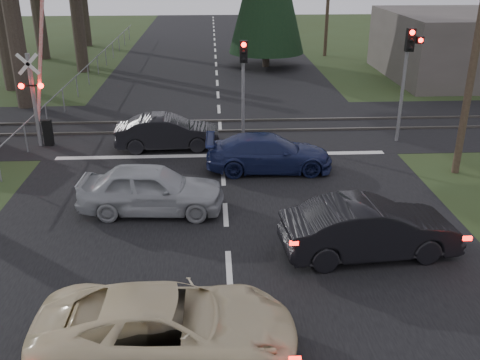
{
  "coord_description": "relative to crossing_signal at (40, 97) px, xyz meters",
  "views": [
    {
      "loc": [
        -0.34,
        -11.67,
        7.42
      ],
      "look_at": [
        0.43,
        2.65,
        1.3
      ],
      "focal_mm": 40.0,
      "sensor_mm": 36.0,
      "label": 1
    }
  ],
  "objects": [
    {
      "name": "rail_far",
      "position": [
        7.27,
        3.01,
        -2.01
      ],
      "size": [
        120.0,
        0.12,
        0.1
      ],
      "primitive_type": "cube",
      "color": "#59544C",
      "rests_on": "ground"
    },
    {
      "name": "dark_car_far",
      "position": [
        5.1,
        -0.63,
        -1.37
      ],
      "size": [
        4.22,
        1.65,
        1.37
      ],
      "primitive_type": "imported",
      "rotation": [
        0.0,
        0.0,
        1.62
      ],
      "color": "black",
      "rests_on": "ground"
    },
    {
      "name": "dark_hatchback",
      "position": [
        10.99,
        -9.3,
        -1.3
      ],
      "size": [
        4.74,
        2.04,
        1.52
      ],
      "primitive_type": "imported",
      "rotation": [
        0.0,
        0.0,
        1.67
      ],
      "color": "black",
      "rests_on": "ground"
    },
    {
      "name": "traffic_signal_right",
      "position": [
        14.82,
        -0.31,
        1.26
      ],
      "size": [
        0.68,
        0.48,
        4.7
      ],
      "color": "slate",
      "rests_on": "ground"
    },
    {
      "name": "stop_line",
      "position": [
        7.27,
        -1.59,
        -2.05
      ],
      "size": [
        13.0,
        0.35,
        0.0
      ],
      "primitive_type": "cube",
      "color": "silver",
      "rests_on": "ground"
    },
    {
      "name": "ground",
      "position": [
        7.27,
        -9.79,
        -2.06
      ],
      "size": [
        120.0,
        120.0,
        0.0
      ],
      "primitive_type": "plane",
      "color": "#2D3B1A",
      "rests_on": "ground"
    },
    {
      "name": "road",
      "position": [
        7.27,
        0.21,
        -2.05
      ],
      "size": [
        14.0,
        100.0,
        0.01
      ],
      "primitive_type": "cube",
      "color": "black",
      "rests_on": "ground"
    },
    {
      "name": "blue_sedan",
      "position": [
        8.97,
        -3.21,
        -1.39
      ],
      "size": [
        4.64,
        1.97,
        1.33
      ],
      "primitive_type": "imported",
      "rotation": [
        0.0,
        0.0,
        1.55
      ],
      "color": "#18214A",
      "rests_on": "ground"
    },
    {
      "name": "cream_coupe",
      "position": [
        5.97,
        -12.96,
        -1.35
      ],
      "size": [
        5.12,
        2.42,
        1.41
      ],
      "primitive_type": "imported",
      "rotation": [
        0.0,
        0.0,
        1.56
      ],
      "color": "beige",
      "rests_on": "ground"
    },
    {
      "name": "fence_left",
      "position": [
        -0.53,
        12.71,
        -2.06
      ],
      "size": [
        0.1,
        36.0,
        1.2
      ],
      "primitive_type": null,
      "color": "slate",
      "rests_on": "ground"
    },
    {
      "name": "rail_corridor",
      "position": [
        7.27,
        2.21,
        -2.05
      ],
      "size": [
        120.0,
        8.0,
        0.01
      ],
      "primitive_type": "cube",
      "color": "black",
      "rests_on": "ground"
    },
    {
      "name": "rail_near",
      "position": [
        7.27,
        1.41,
        -2.01
      ],
      "size": [
        120.0,
        0.12,
        0.1
      ],
      "primitive_type": "cube",
      "color": "#59544C",
      "rests_on": "ground"
    },
    {
      "name": "crossing_signal",
      "position": [
        0.0,
        0.0,
        0.0
      ],
      "size": [
        1.62,
        0.38,
        6.96
      ],
      "color": "slate",
      "rests_on": "ground"
    },
    {
      "name": "silver_car",
      "position": [
        5.02,
        -6.41,
        -1.3
      ],
      "size": [
        4.54,
        2.09,
        1.51
      ],
      "primitive_type": "imported",
      "rotation": [
        0.0,
        0.0,
        1.5
      ],
      "color": "#9A9DA1",
      "rests_on": "ground"
    },
    {
      "name": "traffic_signal_center",
      "position": [
        8.27,
        0.89,
        0.75
      ],
      "size": [
        0.32,
        0.48,
        4.1
      ],
      "color": "slate",
      "rests_on": "ground"
    },
    {
      "name": "utility_pole_near",
      "position": [
        15.77,
        -3.79,
        2.67
      ],
      "size": [
        1.8,
        0.26,
        9.0
      ],
      "color": "#4C3D2D",
      "rests_on": "ground"
    }
  ]
}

